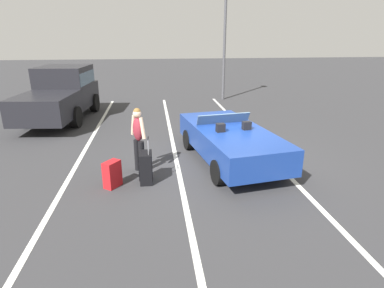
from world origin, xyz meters
name	(u,v)px	position (x,y,z in m)	size (l,w,h in m)	color
ground_plane	(229,161)	(0.00, 0.00, 0.00)	(80.00, 80.00, 0.00)	#333335
lot_line_near	(272,159)	(0.00, -1.24, 0.00)	(18.00, 0.12, 0.01)	silver
lot_line_mid	(177,163)	(0.00, 1.46, 0.00)	(18.00, 0.12, 0.01)	silver
lot_line_far	(75,168)	(0.00, 4.16, 0.00)	(18.00, 0.12, 0.01)	silver
convertible_car	(227,139)	(0.21, 0.03, 0.59)	(4.37, 2.41, 1.24)	navy
suitcase_large_black	(146,168)	(-1.07, 2.27, 0.37)	(0.49, 0.31, 1.10)	black
suitcase_medium_bright	(112,174)	(-1.21, 3.04, 0.31)	(0.46, 0.43, 0.62)	red
traveler_person	(138,137)	(-0.39, 2.44, 0.93)	(0.54, 0.42, 1.65)	black
parked_pickup_truck_near	(62,92)	(5.50, 5.72, 1.11)	(5.16, 2.43, 2.10)	black
parking_lamp_post	(225,37)	(8.84, -1.72, 3.23)	(0.50, 0.24, 5.61)	#4C4C51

